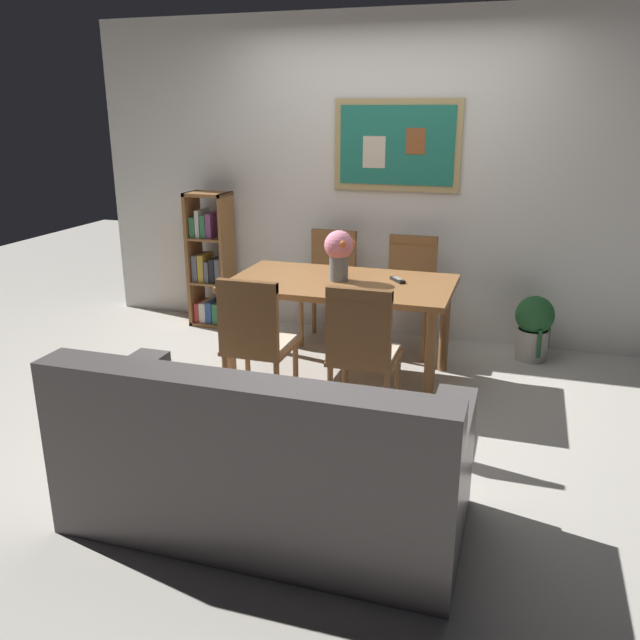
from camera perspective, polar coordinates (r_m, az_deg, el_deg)
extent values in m
plane|color=#B7B2A8|center=(4.38, 1.37, -7.22)|extent=(12.00, 12.00, 0.00)
cube|color=silver|center=(5.51, 6.13, 12.01)|extent=(5.20, 0.10, 2.60)
cube|color=tan|center=(5.41, 6.71, 14.89)|extent=(1.02, 0.02, 0.71)
cube|color=#1E7260|center=(5.40, 6.68, 14.88)|extent=(0.92, 0.01, 0.61)
cube|color=beige|center=(5.43, 4.74, 14.39)|extent=(0.18, 0.00, 0.25)
cube|color=brown|center=(5.36, 8.34, 15.18)|extent=(0.15, 0.00, 0.20)
cube|color=brown|center=(4.55, 1.84, 3.18)|extent=(1.54, 0.88, 0.04)
cylinder|color=brown|center=(4.57, -7.83, -1.67)|extent=(0.07, 0.07, 0.68)
cylinder|color=brown|center=(4.19, 9.57, -3.57)|extent=(0.07, 0.07, 0.68)
cylinder|color=brown|center=(5.19, -4.46, 0.87)|extent=(0.07, 0.07, 0.68)
cylinder|color=brown|center=(4.87, 10.82, -0.58)|extent=(0.07, 0.07, 0.68)
cube|color=brown|center=(5.36, 0.65, 2.54)|extent=(0.40, 0.40, 0.03)
cube|color=#C6B299|center=(5.35, 0.65, 2.83)|extent=(0.36, 0.36, 0.03)
cylinder|color=brown|center=(5.54, 2.84, 0.60)|extent=(0.04, 0.04, 0.42)
cylinder|color=brown|center=(5.63, -0.51, 0.91)|extent=(0.04, 0.04, 0.42)
cylinder|color=brown|center=(5.22, 1.88, -0.46)|extent=(0.04, 0.04, 0.42)
cylinder|color=brown|center=(5.32, -1.64, -0.11)|extent=(0.04, 0.04, 0.42)
cube|color=brown|center=(5.47, 1.21, 5.47)|extent=(0.38, 0.04, 0.46)
cube|color=brown|center=(5.43, 1.22, 7.53)|extent=(0.38, 0.05, 0.06)
cube|color=brown|center=(4.12, -5.20, -2.35)|extent=(0.40, 0.40, 0.03)
cube|color=#C6B299|center=(4.11, -5.21, -1.99)|extent=(0.36, 0.36, 0.03)
cylinder|color=brown|center=(4.12, -8.21, -5.81)|extent=(0.04, 0.04, 0.42)
cylinder|color=brown|center=(4.00, -3.78, -6.45)|extent=(0.04, 0.04, 0.42)
cylinder|color=brown|center=(4.41, -6.32, -4.13)|extent=(0.04, 0.04, 0.42)
cylinder|color=brown|center=(4.29, -2.14, -4.67)|extent=(0.04, 0.04, 0.42)
cube|color=brown|center=(3.88, -6.32, 0.13)|extent=(0.38, 0.04, 0.46)
cube|color=brown|center=(3.83, -6.42, 2.98)|extent=(0.38, 0.05, 0.06)
cube|color=brown|center=(3.95, 3.97, -3.24)|extent=(0.40, 0.40, 0.03)
cube|color=#C6B299|center=(3.94, 3.98, -2.86)|extent=(0.36, 0.36, 0.03)
cylinder|color=brown|center=(3.92, 0.87, -6.89)|extent=(0.04, 0.04, 0.42)
cylinder|color=brown|center=(3.85, 5.77, -7.50)|extent=(0.04, 0.04, 0.42)
cylinder|color=brown|center=(4.22, 2.21, -5.04)|extent=(0.04, 0.04, 0.42)
cylinder|color=brown|center=(4.15, 6.75, -5.56)|extent=(0.04, 0.04, 0.42)
cube|color=brown|center=(3.70, 3.39, -0.70)|extent=(0.38, 0.04, 0.46)
cube|color=brown|center=(3.64, 3.44, 2.29)|extent=(0.38, 0.05, 0.06)
cube|color=brown|center=(5.16, 7.62, 1.78)|extent=(0.40, 0.40, 0.03)
cube|color=#C6B299|center=(5.15, 7.63, 2.07)|extent=(0.36, 0.36, 0.03)
cylinder|color=brown|center=(5.36, 9.63, -0.21)|extent=(0.04, 0.04, 0.42)
cylinder|color=brown|center=(5.42, 6.07, 0.12)|extent=(0.04, 0.04, 0.42)
cylinder|color=brown|center=(5.04, 9.07, -1.36)|extent=(0.04, 0.04, 0.42)
cylinder|color=brown|center=(5.10, 5.30, -0.99)|extent=(0.04, 0.04, 0.42)
cube|color=brown|center=(5.27, 8.08, 4.83)|extent=(0.38, 0.04, 0.46)
cube|color=brown|center=(5.23, 8.17, 6.96)|extent=(0.38, 0.05, 0.06)
cube|color=#514C4C|center=(3.17, -4.44, -13.70)|extent=(1.80, 0.84, 0.40)
cube|color=#514C4C|center=(2.71, -7.20, -9.46)|extent=(1.80, 0.20, 0.44)
cube|color=#514C4C|center=(3.38, -17.49, -6.46)|extent=(0.18, 0.80, 0.22)
cube|color=#514C4C|center=(2.84, 11.01, -10.76)|extent=(0.18, 0.80, 0.22)
cube|color=#B78C33|center=(3.04, -13.86, -7.93)|extent=(0.32, 0.16, 0.33)
cube|color=#334C72|center=(2.85, -5.98, -9.32)|extent=(0.32, 0.16, 0.33)
cube|color=brown|center=(5.94, -10.92, 5.28)|extent=(0.03, 0.28, 1.18)
cube|color=brown|center=(5.79, -8.03, 5.11)|extent=(0.03, 0.28, 1.18)
cube|color=brown|center=(6.02, -9.21, -0.16)|extent=(0.36, 0.28, 0.03)
cube|color=brown|center=(5.77, -9.79, 10.78)|extent=(0.36, 0.28, 0.03)
cube|color=brown|center=(5.91, -9.39, 3.34)|extent=(0.30, 0.28, 0.02)
cube|color=brown|center=(5.83, -9.59, 7.08)|extent=(0.30, 0.28, 0.02)
cube|color=#B2332D|center=(6.04, -10.26, 0.87)|extent=(0.04, 0.22, 0.17)
cube|color=beige|center=(6.01, -9.78, 0.85)|extent=(0.06, 0.22, 0.18)
cube|color=#2D4C8C|center=(5.98, -9.25, 0.85)|extent=(0.06, 0.22, 0.19)
cube|color=#337247|center=(5.96, -8.71, 0.76)|extent=(0.05, 0.22, 0.18)
cube|color=#595960|center=(5.93, -10.43, 4.59)|extent=(0.05, 0.22, 0.23)
cube|color=gold|center=(5.91, -9.93, 4.59)|extent=(0.05, 0.22, 0.24)
cube|color=#595960|center=(5.89, -9.44, 4.31)|extent=(0.04, 0.22, 0.19)
cube|color=black|center=(5.86, -8.99, 4.39)|extent=(0.05, 0.22, 0.21)
cube|color=#595960|center=(5.84, -8.50, 4.38)|extent=(0.05, 0.22, 0.22)
cube|color=#337247|center=(5.86, -10.63, 8.06)|extent=(0.05, 0.22, 0.17)
cube|color=beige|center=(5.83, -10.21, 8.34)|extent=(0.04, 0.22, 0.24)
cube|color=#337247|center=(5.81, -9.75, 8.14)|extent=(0.05, 0.22, 0.20)
cube|color=#7F3F72|center=(5.79, -9.27, 8.20)|extent=(0.05, 0.22, 0.21)
cylinder|color=#B2ADA3|center=(5.33, 17.99, -2.02)|extent=(0.24, 0.24, 0.24)
cylinder|color=#332319|center=(5.29, 18.11, -0.88)|extent=(0.21, 0.21, 0.02)
sphere|color=#235B2D|center=(5.26, 18.24, 0.43)|extent=(0.29, 0.29, 0.29)
cylinder|color=#235B2D|center=(5.19, 18.59, -1.99)|extent=(0.03, 0.03, 0.22)
cylinder|color=#235B2D|center=(5.39, 19.28, -1.27)|extent=(0.03, 0.03, 0.21)
cylinder|color=slate|center=(4.54, 1.64, 4.57)|extent=(0.13, 0.13, 0.18)
sphere|color=pink|center=(4.50, 1.66, 6.55)|extent=(0.20, 0.20, 0.20)
sphere|color=#EACC4C|center=(4.58, 1.41, 7.01)|extent=(0.08, 0.08, 0.08)
sphere|color=#D86633|center=(4.42, 1.97, 6.63)|extent=(0.06, 0.06, 0.06)
sphere|color=#D86633|center=(4.50, 2.70, 6.68)|extent=(0.07, 0.07, 0.07)
cube|color=black|center=(4.56, 6.78, 3.49)|extent=(0.13, 0.15, 0.02)
cube|color=gray|center=(4.56, 6.79, 3.64)|extent=(0.09, 0.10, 0.00)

